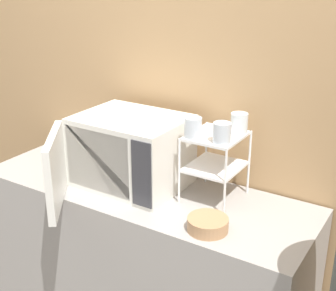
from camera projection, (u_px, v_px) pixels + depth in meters
wall_back at (178, 94)px, 2.30m from camera, size 8.00×0.06×2.60m
counter at (144, 270)px, 2.36m from camera, size 1.62×0.55×0.91m
microwave at (128, 152)px, 2.17m from camera, size 0.51×0.70×0.33m
dish_rack at (215, 153)px, 2.03m from camera, size 0.23×0.26×0.30m
glass_front_left at (193, 127)px, 1.95m from camera, size 0.07×0.07×0.09m
glass_back_right at (239, 123)px, 2.01m from camera, size 0.07×0.07×0.09m
glass_front_right at (222, 133)px, 1.89m from camera, size 0.07×0.07×0.09m
bowl at (208, 224)px, 1.84m from camera, size 0.16×0.16×0.05m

